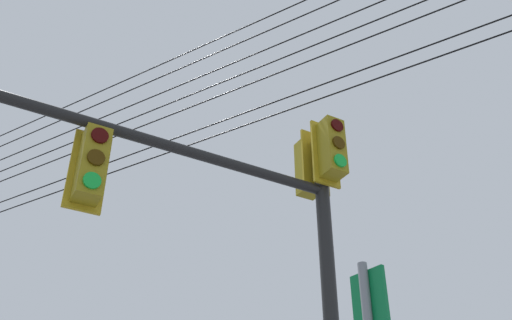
% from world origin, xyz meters
% --- Properties ---
extents(signal_mast_assembly, '(6.02, 2.50, 6.51)m').
position_xyz_m(signal_mast_assembly, '(0.51, -0.26, 4.68)').
color(signal_mast_assembly, black).
rests_on(signal_mast_assembly, ground).
extents(overhead_wire_span, '(5.82, 33.80, 3.05)m').
position_xyz_m(overhead_wire_span, '(-0.18, -1.47, 8.25)').
color(overhead_wire_span, black).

